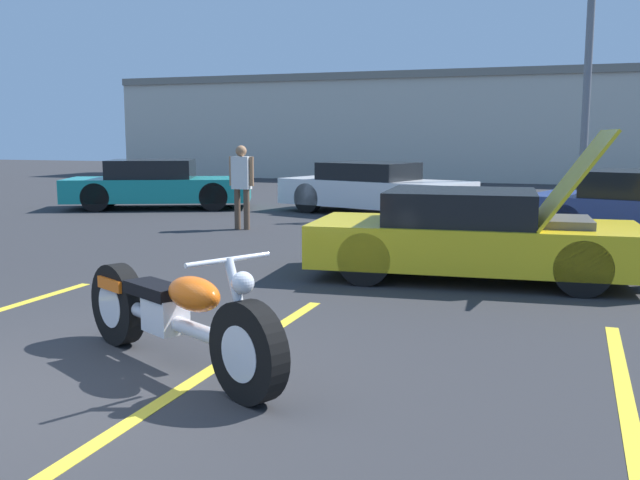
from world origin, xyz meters
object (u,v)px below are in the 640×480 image
at_px(show_car_hood_open, 474,235).
at_px(parked_car_mid_row, 374,189).
at_px(motorcycle, 175,317).
at_px(spectator_by_show_car, 242,180).
at_px(light_pole, 594,29).
at_px(parked_car_left_row, 158,185).

xyz_separation_m(show_car_hood_open, parked_car_mid_row, (-3.26, 7.04, 0.02)).
bearing_deg(motorcycle, show_car_hood_open, 96.48).
bearing_deg(spectator_by_show_car, light_pole, 41.36).
distance_m(show_car_hood_open, parked_car_mid_row, 7.75).
xyz_separation_m(parked_car_mid_row, spectator_by_show_car, (-1.69, -3.60, 0.38)).
xyz_separation_m(motorcycle, show_car_hood_open, (1.74, 4.44, 0.14)).
height_order(motorcycle, spectator_by_show_car, spectator_by_show_car).
height_order(motorcycle, show_car_hood_open, show_car_hood_open).
relative_size(motorcycle, parked_car_mid_row, 0.50).
height_order(motorcycle, parked_car_mid_row, parked_car_mid_row).
relative_size(light_pole, show_car_hood_open, 1.85).
distance_m(show_car_hood_open, spectator_by_show_car, 6.04).
relative_size(light_pole, parked_car_mid_row, 1.62).
xyz_separation_m(show_car_hood_open, spectator_by_show_car, (-4.95, 3.43, 0.41)).
xyz_separation_m(parked_car_left_row, parked_car_mid_row, (5.51, 0.59, -0.00)).
bearing_deg(light_pole, motorcycle, -103.24).
relative_size(light_pole, spectator_by_show_car, 4.74).
xyz_separation_m(parked_car_left_row, spectator_by_show_car, (3.81, -3.01, 0.38)).
distance_m(motorcycle, parked_car_mid_row, 11.57).
bearing_deg(parked_car_mid_row, show_car_hood_open, -48.28).
bearing_deg(parked_car_left_row, show_car_hood_open, -59.75).
bearing_deg(spectator_by_show_car, show_car_hood_open, -34.74).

